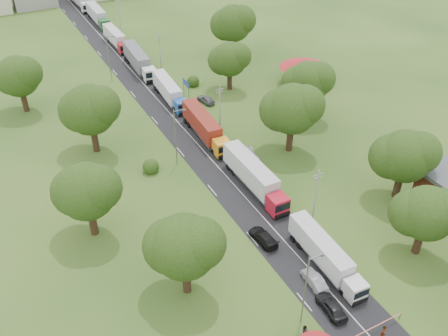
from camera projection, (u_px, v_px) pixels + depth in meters
ground at (253, 206)px, 72.71m from camera, size 260.00×260.00×0.00m
road at (195, 141)px, 87.14m from camera, size 8.00×200.00×0.04m
boom_barrier at (360, 335)px, 53.64m from camera, size 9.22×0.35×1.18m
info_sign at (186, 86)px, 98.20m from camera, size 0.12×3.10×4.10m
pole_1 at (316, 196)px, 67.04m from camera, size 1.60×0.24×9.00m
pole_2 at (220, 108)px, 87.24m from camera, size 1.60×0.24×9.00m
pole_3 at (160, 53)px, 107.44m from camera, size 1.60×0.24×9.00m
pole_4 at (119, 15)px, 127.65m from camera, size 1.60×0.24×9.00m
lamp_0 at (307, 287)px, 53.03m from camera, size 2.03×0.22×10.00m
lamp_1 at (176, 135)px, 78.28m from camera, size 2.03×0.22×10.00m
lamp_2 at (109, 57)px, 103.54m from camera, size 2.03×0.22×10.00m
tree_2 at (426, 213)px, 61.32m from camera, size 8.00×8.00×10.10m
tree_3 at (404, 156)px, 70.47m from camera, size 8.80×8.80×11.07m
tree_4 at (292, 109)px, 80.44m from camera, size 9.60×9.60×12.05m
tree_5 at (308, 82)px, 89.99m from camera, size 8.80×8.80×11.07m
tree_6 at (229, 59)px, 99.94m from camera, size 8.00×8.00×10.10m
tree_7 at (233, 23)px, 113.48m from camera, size 9.60×9.60×12.05m
tree_10 at (184, 246)px, 55.71m from camera, size 8.80×8.80×11.07m
tree_11 at (86, 191)px, 63.88m from camera, size 8.80×8.80×11.07m
tree_12 at (89, 109)px, 80.23m from camera, size 9.60×9.60×12.05m
tree_13 at (18, 76)px, 91.98m from camera, size 8.80×8.80×11.07m
house_cream at (304, 68)px, 103.65m from camera, size 10.08×10.08×5.80m
truck_0 at (325, 254)px, 61.95m from camera, size 2.81×13.76×3.81m
truck_1 at (254, 176)px, 74.83m from camera, size 2.67×15.54×4.31m
truck_2 at (204, 126)px, 86.87m from camera, size 3.29×15.24×4.21m
truck_3 at (169, 91)px, 98.39m from camera, size 3.17×14.17×3.91m
truck_4 at (138, 60)px, 110.11m from camera, size 3.47×15.80×4.36m
truck_5 at (116, 38)px, 122.01m from camera, size 2.51×13.58×3.76m
truck_6 at (97, 15)px, 135.39m from camera, size 2.75×14.86×4.12m
car_lane_front at (331, 307)px, 56.82m from camera, size 2.11×4.70×1.57m
car_lane_mid at (314, 280)px, 60.19m from camera, size 1.72×4.28×1.38m
car_lane_rear at (263, 237)px, 66.25m from camera, size 2.41×5.11×1.44m
car_verge_near at (248, 154)px, 82.37m from camera, size 3.58×6.05×1.58m
car_verge_far at (206, 99)px, 98.32m from camera, size 2.55×4.57×1.47m
pedestrian_near at (384, 332)px, 53.78m from camera, size 0.84×0.81×1.94m
pedestrian_booth at (305, 332)px, 53.82m from camera, size 0.98×1.10×1.87m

